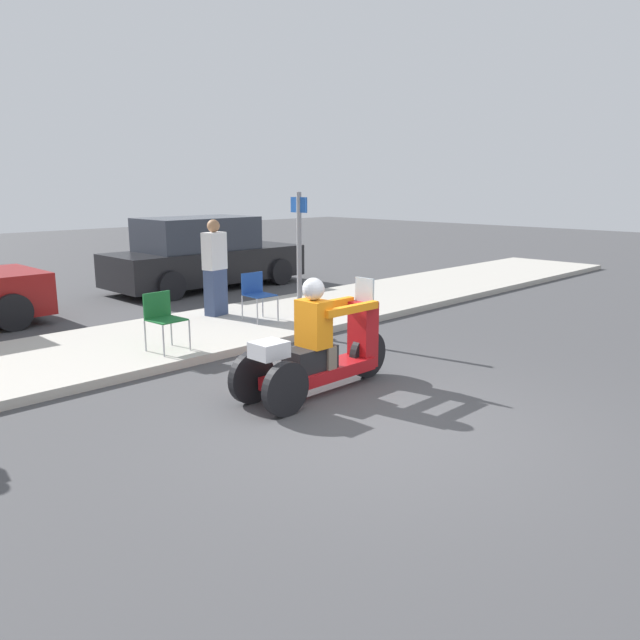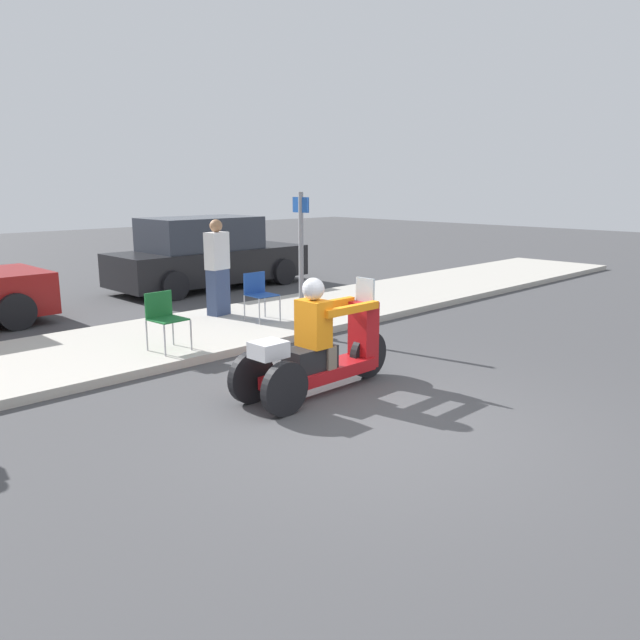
{
  "view_description": "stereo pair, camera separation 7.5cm",
  "coord_description": "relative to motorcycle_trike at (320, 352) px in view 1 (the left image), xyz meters",
  "views": [
    {
      "loc": [
        -4.68,
        -3.83,
        2.44
      ],
      "look_at": [
        0.35,
        1.2,
        0.89
      ],
      "focal_mm": 35.0,
      "sensor_mm": 36.0,
      "label": 1
    },
    {
      "loc": [
        -4.62,
        -3.88,
        2.44
      ],
      "look_at": [
        0.35,
        1.2,
        0.89
      ],
      "focal_mm": 35.0,
      "sensor_mm": 36.0,
      "label": 2
    }
  ],
  "objects": [
    {
      "name": "folding_chair_set_back",
      "position": [
        -0.5,
        2.66,
        0.12
      ],
      "size": [
        0.49,
        0.49,
        0.82
      ],
      "color": "#A5A8AD",
      "rests_on": "sidewalk_strip"
    },
    {
      "name": "sidewalk_strip",
      "position": [
        -0.34,
        3.4,
        -0.44
      ],
      "size": [
        28.0,
        2.8,
        0.12
      ],
      "color": "#B2ADA3",
      "rests_on": "ground"
    },
    {
      "name": "spectator_far_back",
      "position": [
        1.46,
        4.11,
        0.44
      ],
      "size": [
        0.45,
        0.32,
        1.71
      ],
      "color": "#38476B",
      "rests_on": "sidewalk_strip"
    },
    {
      "name": "ground_plane",
      "position": [
        -0.34,
        -1.2,
        -0.5
      ],
      "size": [
        60.0,
        60.0,
        0.0
      ],
      "primitive_type": "plane",
      "color": "#424244"
    },
    {
      "name": "parked_car_lot_right",
      "position": [
        3.48,
        7.39,
        0.28
      ],
      "size": [
        4.77,
        1.99,
        1.69
      ],
      "color": "black",
      "rests_on": "ground"
    },
    {
      "name": "street_sign",
      "position": [
        1.78,
        2.25,
        0.82
      ],
      "size": [
        0.08,
        0.36,
        2.2
      ],
      "color": "gray",
      "rests_on": "sidewalk_strip"
    },
    {
      "name": "folding_chair_curbside",
      "position": [
        1.72,
        3.28,
        0.12
      ],
      "size": [
        0.49,
        0.49,
        0.82
      ],
      "color": "#A5A8AD",
      "rests_on": "sidewalk_strip"
    },
    {
      "name": "motorcycle_trike",
      "position": [
        0.0,
        0.0,
        0.0
      ],
      "size": [
        2.27,
        0.68,
        1.4
      ],
      "color": "black",
      "rests_on": "ground"
    }
  ]
}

